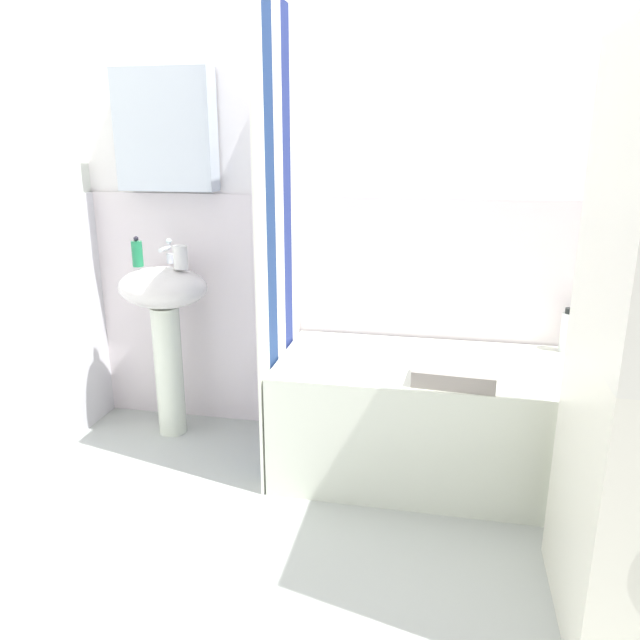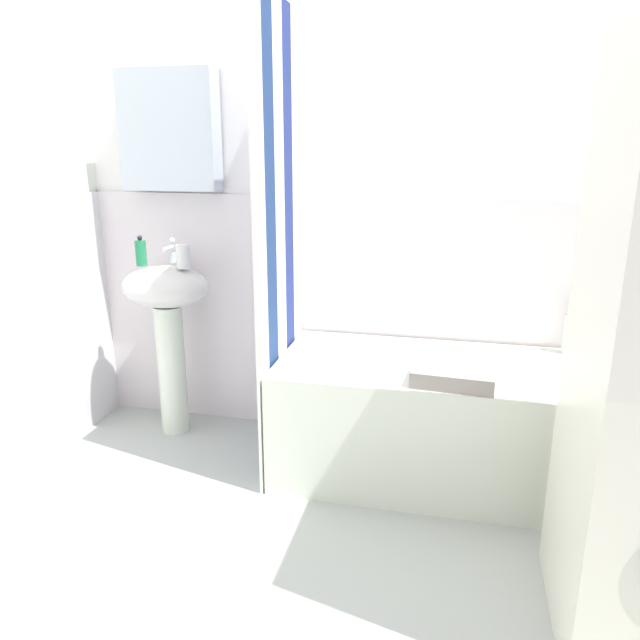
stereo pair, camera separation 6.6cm
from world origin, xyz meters
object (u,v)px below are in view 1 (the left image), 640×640
conditioner_bottle (568,331)px  soap_dispenser (137,253)px  body_wash_bottle (630,331)px  sink (165,314)px  toothbrush_cup (180,257)px  shampoo_bottle (604,336)px  bathtub (462,421)px  towel_folded (454,375)px

conditioner_bottle → soap_dispenser: bearing=-176.3°
soap_dispenser → body_wash_bottle: soap_dispenser is taller
conditioner_bottle → sink: bearing=-176.2°
toothbrush_cup → shampoo_bottle: toothbrush_cup is taller
toothbrush_cup → sink: bearing=173.3°
sink → body_wash_bottle: sink is taller
bathtub → shampoo_bottle: size_ratio=8.84×
sink → shampoo_bottle: size_ratio=4.76×
soap_dispenser → shampoo_bottle: 2.19m
toothbrush_cup → body_wash_bottle: bearing=3.9°
bathtub → body_wash_bottle: size_ratio=6.86×
soap_dispenser → sink: bearing=2.5°
soap_dispenser → conditioner_bottle: (2.01, 0.13, -0.31)m
conditioner_bottle → towel_folded: conditioner_bottle is taller
soap_dispenser → bathtub: (1.56, -0.14, -0.67)m
soap_dispenser → shampoo_bottle: (2.16, 0.11, -0.32)m
body_wash_bottle → towel_folded: 0.91m
sink → towel_folded: (1.39, -0.37, -0.07)m
toothbrush_cup → body_wash_bottle: size_ratio=0.47×
soap_dispenser → body_wash_bottle: size_ratio=0.63×
body_wash_bottle → towel_folded: body_wash_bottle is taller
soap_dispenser → body_wash_bottle: bearing=3.3°
shampoo_bottle → towel_folded: (-0.65, -0.47, -0.05)m
body_wash_bottle → towel_folded: (-0.76, -0.49, -0.08)m
sink → conditioner_bottle: sink is taller
sink → towel_folded: size_ratio=2.73×
toothbrush_cup → soap_dispenser: bearing=178.0°
toothbrush_cup → conditioner_bottle: (1.79, 0.14, -0.30)m
soap_dispenser → toothbrush_cup: bearing=-2.0°
bathtub → conditioner_bottle: bearing=31.1°
sink → body_wash_bottle: bearing=3.3°
sink → towel_folded: sink is taller
sink → conditioner_bottle: size_ratio=4.29×
sink → body_wash_bottle: (2.15, 0.12, 0.01)m
bathtub → towel_folded: size_ratio=5.06×
sink → toothbrush_cup: size_ratio=7.88×
towel_folded → sink: bearing=165.3°
bathtub → soap_dispenser: bearing=174.9°
soap_dispenser → towel_folded: 1.60m
soap_dispenser → towel_folded: (1.51, -0.36, -0.37)m
sink → shampoo_bottle: (2.04, 0.11, -0.02)m
toothbrush_cup → towel_folded: toothbrush_cup is taller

